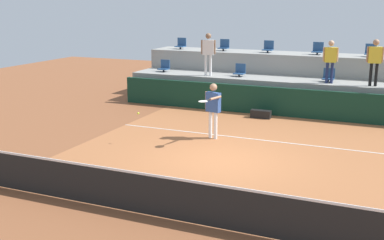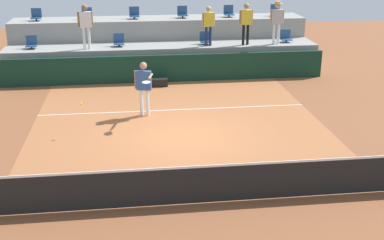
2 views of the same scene
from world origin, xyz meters
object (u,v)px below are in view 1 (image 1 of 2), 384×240
Objects in this scene: tennis_player at (213,105)px; spectator_in_white at (330,58)px; spectator_leaning_on_rail at (208,50)px; equipment_bag at (261,114)px; stadium_chair_upper_far_left at (181,44)px; stadium_chair_upper_right at (371,51)px; stadium_chair_lower_left at (240,71)px; stadium_chair_upper_mid_right at (318,49)px; tennis_ball at (138,113)px; stadium_chair_upper_mid_left at (268,48)px; spectator_in_grey at (375,58)px; stadium_chair_upper_left at (224,46)px; stadium_chair_lower_right at (329,76)px; stadium_chair_lower_far_left at (164,67)px.

spectator_in_white reaches higher than tennis_player.
spectator_leaning_on_rail reaches higher than equipment_bag.
stadium_chair_upper_right is (8.49, 0.00, 0.00)m from stadium_chair_upper_far_left.
stadium_chair_upper_mid_right is (2.86, 1.80, 0.85)m from stadium_chair_lower_left.
equipment_bag is (-1.38, -3.68, -2.16)m from stadium_chair_upper_mid_right.
tennis_ball is at bearing -99.02° from stadium_chair_lower_left.
spectator_in_grey is (4.56, -2.18, -0.03)m from stadium_chair_upper_mid_left.
equipment_bag is (-3.50, -3.68, -2.16)m from stadium_chair_upper_right.
stadium_chair_upper_left is 0.29× the size of tennis_player.
stadium_chair_lower_right is 4.98m from spectator_leaning_on_rail.
stadium_chair_upper_mid_left reaches higher than stadium_chair_lower_far_left.
stadium_chair_upper_left reaches higher than stadium_chair_lower_left.
stadium_chair_lower_left is at bearing -27.07° from stadium_chair_upper_far_left.
stadium_chair_lower_far_left and stadium_chair_lower_left have the same top height.
stadium_chair_upper_mid_left is at bearing 23.07° from stadium_chair_lower_far_left.
spectator_in_grey is (2.41, -2.18, -0.03)m from stadium_chair_upper_mid_right.
equipment_bag is at bearing -110.62° from stadium_chair_upper_mid_right.
stadium_chair_lower_left is at bearing 98.86° from tennis_player.
stadium_chair_lower_left is 2.11m from stadium_chair_upper_mid_left.
stadium_chair_upper_right is 0.32× the size of spectator_in_white.
stadium_chair_upper_mid_right is 4.49m from equipment_bag.
stadium_chair_upper_left is at bearing 180.00° from stadium_chair_upper_right.
stadium_chair_lower_left is 1.59m from spectator_leaning_on_rail.
stadium_chair_upper_left is 2.07m from stadium_chair_upper_mid_left.
stadium_chair_upper_left is 0.32× the size of spectator_in_white.
spectator_in_grey is at bearing 47.73° from tennis_player.
stadium_chair_upper_far_left is at bearing 180.00° from stadium_chair_upper_mid_right.
equipment_bag is at bearing -158.48° from spectator_in_grey.
stadium_chair_upper_right reaches higher than equipment_bag.
stadium_chair_upper_mid_left is at bearing 47.78° from spectator_leaning_on_rail.
stadium_chair_upper_left is 5.12m from equipment_bag.
tennis_player reaches higher than stadium_chair_lower_left.
tennis_player is (4.34, -7.07, -1.21)m from stadium_chair_upper_far_left.
stadium_chair_lower_far_left is 1.00× the size of stadium_chair_upper_mid_left.
stadium_chair_lower_far_left reaches higher than equipment_bag.
stadium_chair_upper_mid_right is at bearing 69.38° from equipment_bag.
stadium_chair_upper_mid_right is at bearing 0.00° from stadium_chair_upper_far_left.
stadium_chair_upper_left is at bearing 180.00° from stadium_chair_upper_mid_left.
stadium_chair_upper_far_left reaches higher than stadium_chair_lower_right.
stadium_chair_lower_right is at bearing 62.07° from tennis_player.
stadium_chair_upper_far_left and stadium_chair_upper_left have the same top height.
stadium_chair_upper_far_left is 0.29× the size of tennis_player.
stadium_chair_upper_left is (-1.36, 1.80, 0.85)m from stadium_chair_lower_left.
spectator_leaning_on_rail is at bearing 113.19° from tennis_player.
stadium_chair_lower_left is at bearing 175.83° from spectator_in_grey.
spectator_in_white is (3.69, -0.38, 0.76)m from stadium_chair_lower_left.
stadium_chair_upper_right is 8.29m from tennis_player.
stadium_chair_lower_far_left is 8.83m from spectator_in_grey.
stadium_chair_upper_mid_left reaches higher than equipment_bag.
stadium_chair_upper_right is 5.52m from equipment_bag.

